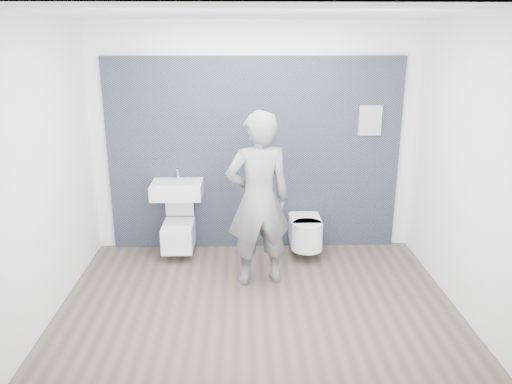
{
  "coord_description": "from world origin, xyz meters",
  "views": [
    {
      "loc": [
        -0.13,
        -4.56,
        2.6
      ],
      "look_at": [
        0.0,
        0.6,
        1.0
      ],
      "focal_mm": 35.0,
      "sensor_mm": 36.0,
      "label": 1
    }
  ],
  "objects_px": {
    "washbasin": "(177,189)",
    "toilet_rounded": "(306,232)",
    "toilet_square": "(179,233)",
    "visitor": "(258,200)"
  },
  "relations": [
    {
      "from": "toilet_square",
      "to": "washbasin",
      "type": "bearing_deg",
      "value": 90.0
    },
    {
      "from": "toilet_square",
      "to": "toilet_rounded",
      "type": "relative_size",
      "value": 1.13
    },
    {
      "from": "washbasin",
      "to": "visitor",
      "type": "xyz_separation_m",
      "value": [
        0.96,
        -0.76,
        0.1
      ]
    },
    {
      "from": "visitor",
      "to": "toilet_rounded",
      "type": "bearing_deg",
      "value": -144.02
    },
    {
      "from": "washbasin",
      "to": "visitor",
      "type": "distance_m",
      "value": 1.23
    },
    {
      "from": "toilet_square",
      "to": "visitor",
      "type": "distance_m",
      "value": 1.37
    },
    {
      "from": "washbasin",
      "to": "toilet_rounded",
      "type": "relative_size",
      "value": 0.94
    },
    {
      "from": "toilet_rounded",
      "to": "washbasin",
      "type": "bearing_deg",
      "value": 176.51
    },
    {
      "from": "toilet_square",
      "to": "toilet_rounded",
      "type": "distance_m",
      "value": 1.57
    },
    {
      "from": "toilet_square",
      "to": "visitor",
      "type": "height_order",
      "value": "visitor"
    }
  ]
}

